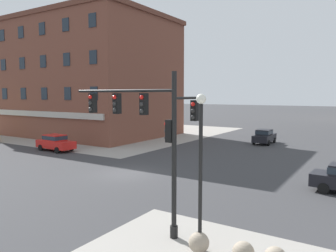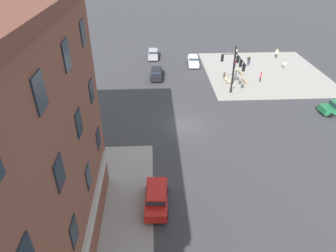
% 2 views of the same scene
% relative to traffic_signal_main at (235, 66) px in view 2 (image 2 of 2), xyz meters
% --- Properties ---
extents(ground_plane, '(320.00, 320.00, 0.00)m').
position_rel_traffic_signal_main_xyz_m(ground_plane, '(-7.41, 7.10, -4.36)').
color(ground_plane, '#38383A').
extents(sidewalk_corner_slab, '(20.00, 19.00, 0.02)m').
position_rel_traffic_signal_main_xyz_m(sidewalk_corner_slab, '(8.59, -7.40, -4.36)').
color(sidewalk_corner_slab, gray).
rests_on(sidewalk_corner_slab, ground).
extents(traffic_signal_main, '(5.44, 2.09, 6.68)m').
position_rel_traffic_signal_main_xyz_m(traffic_signal_main, '(0.00, 0.00, 0.00)').
color(traffic_signal_main, black).
rests_on(traffic_signal_main, ground).
extents(bollard_sphere_curb_a, '(0.76, 0.76, 0.76)m').
position_rel_traffic_signal_main_xyz_m(bollard_sphere_curb_a, '(2.59, -0.76, -3.98)').
color(bollard_sphere_curb_a, gray).
rests_on(bollard_sphere_curb_a, ground).
extents(bollard_sphere_curb_b, '(0.76, 0.76, 0.76)m').
position_rel_traffic_signal_main_xyz_m(bollard_sphere_curb_b, '(4.23, -0.62, -3.98)').
color(bollard_sphere_curb_b, gray).
rests_on(bollard_sphere_curb_b, ground).
extents(bollard_sphere_curb_c, '(0.76, 0.76, 0.76)m').
position_rel_traffic_signal_main_xyz_m(bollard_sphere_curb_c, '(5.26, -0.43, -3.98)').
color(bollard_sphere_curb_c, gray).
rests_on(bollard_sphere_curb_c, ground).
extents(bollard_sphere_curb_d, '(0.76, 0.76, 0.76)m').
position_rel_traffic_signal_main_xyz_m(bollard_sphere_curb_d, '(6.84, -0.63, -3.98)').
color(bollard_sphere_curb_d, gray).
rests_on(bollard_sphere_curb_d, ground).
extents(bench_near_signal, '(1.80, 0.50, 0.49)m').
position_rel_traffic_signal_main_xyz_m(bench_near_signal, '(4.50, -3.10, -4.03)').
color(bench_near_signal, tan).
rests_on(bench_near_signal, ground).
extents(bench_mid_block, '(1.84, 0.67, 0.49)m').
position_rel_traffic_signal_main_xyz_m(bench_mid_block, '(7.91, -3.32, -4.03)').
color(bench_mid_block, tan).
rests_on(bench_mid_block, ground).
extents(pedestrian_near_bench, '(0.29, 0.53, 1.71)m').
position_rel_traffic_signal_main_xyz_m(pedestrian_near_bench, '(11.69, -5.66, -3.37)').
color(pedestrian_near_bench, '#232847').
rests_on(pedestrian_near_bench, ground).
extents(pedestrian_at_curb, '(0.52, 0.31, 1.76)m').
position_rel_traffic_signal_main_xyz_m(pedestrian_at_curb, '(14.65, -4.04, -3.34)').
color(pedestrian_at_curb, '#232847').
rests_on(pedestrian_at_curb, ground).
extents(pedestrian_walking_east, '(0.50, 0.33, 1.72)m').
position_rel_traffic_signal_main_xyz_m(pedestrian_walking_east, '(4.55, -5.50, -3.37)').
color(pedestrian_walking_east, black).
rests_on(pedestrian_walking_east, ground).
extents(pedestrian_with_bag, '(0.33, 0.50, 1.70)m').
position_rel_traffic_signal_main_xyz_m(pedestrian_with_bag, '(15.25, -11.85, -3.38)').
color(pedestrian_with_bag, '#333333').
rests_on(pedestrian_with_bag, ground).
extents(pedestrian_by_lamp, '(0.28, 0.54, 1.58)m').
position_rel_traffic_signal_main_xyz_m(pedestrian_by_lamp, '(9.67, -11.12, -3.46)').
color(pedestrian_by_lamp, gray).
rests_on(pedestrian_by_lamp, ground).
extents(street_lamp_corner_near, '(0.36, 0.36, 5.81)m').
position_rel_traffic_signal_main_xyz_m(street_lamp_corner_near, '(2.59, -0.69, -0.75)').
color(street_lamp_corner_near, black).
rests_on(street_lamp_corner_near, ground).
extents(car_main_northbound_near, '(4.49, 2.07, 1.68)m').
position_rel_traffic_signal_main_xyz_m(car_main_northbound_near, '(12.24, 3.90, -3.44)').
color(car_main_northbound_near, silver).
rests_on(car_main_northbound_near, ground).
extents(car_main_southbound_near, '(4.48, 2.06, 1.68)m').
position_rel_traffic_signal_main_xyz_m(car_main_southbound_near, '(6.80, 10.33, -3.44)').
color(car_main_southbound_near, black).
rests_on(car_main_southbound_near, ground).
extents(car_main_southbound_far, '(4.46, 2.01, 1.68)m').
position_rel_traffic_signal_main_xyz_m(car_main_southbound_far, '(16.23, 10.75, -3.44)').
color(car_main_southbound_far, '#99999E').
rests_on(car_main_southbound_far, ground).
extents(car_cross_eastbound, '(1.96, 4.43, 1.68)m').
position_rel_traffic_signal_main_xyz_m(car_cross_eastbound, '(-3.21, 27.35, -3.44)').
color(car_cross_eastbound, black).
rests_on(car_cross_eastbound, ground).
extents(car_cross_westbound, '(4.48, 2.04, 1.68)m').
position_rel_traffic_signal_main_xyz_m(car_cross_westbound, '(-19.89, 10.80, -3.44)').
color(car_cross_westbound, red).
rests_on(car_cross_westbound, ground).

